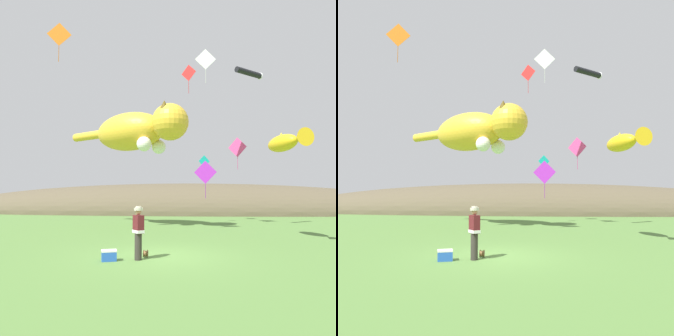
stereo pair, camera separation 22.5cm
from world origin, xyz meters
The scene contains 14 objects.
ground_plane centered at (0.00, 0.00, 0.00)m, with size 120.00×120.00×0.00m, color #517A38.
distant_hill_ridge centered at (0.00, 26.04, 0.00)m, with size 58.54×11.48×6.74m.
festival_attendant centered at (-0.61, -0.66, 0.95)m, with size 0.46×0.49×1.77m.
kite_spool centered at (-0.43, -0.15, 0.13)m, with size 0.15×0.25×0.25m.
picnic_cooler centered at (-1.54, -0.89, 0.18)m, with size 0.57×0.46×0.36m.
kite_giant_cat centered at (-2.53, 9.87, 6.41)m, with size 9.07×5.91×3.07m.
kite_fish_windsock centered at (5.54, 3.94, 4.61)m, with size 1.61×3.13×0.93m.
kite_tube_streamer centered at (4.74, 8.91, 9.83)m, with size 1.93×1.65×0.44m.
kite_diamond_white centered at (2.00, 8.79, 10.75)m, with size 1.34×0.13×2.24m.
kite_diamond_violet centered at (1.93, 8.90, 3.52)m, with size 1.40×0.43×2.36m.
kite_diamond_orange centered at (-6.14, 5.28, 10.97)m, with size 1.29×0.32×2.22m.
kite_diamond_red centered at (0.88, 11.31, 10.83)m, with size 1.04×0.63×2.10m.
kite_diamond_pink centered at (4.38, 12.35, 5.56)m, with size 1.23×0.79×2.35m.
kite_diamond_teal centered at (1.98, 12.84, 4.59)m, with size 0.84×0.39×1.81m.
Camera 1 is at (1.30, -11.60, 2.20)m, focal length 35.00 mm.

